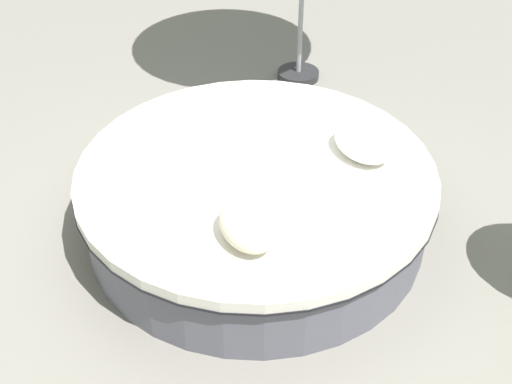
% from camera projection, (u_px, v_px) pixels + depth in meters
% --- Properties ---
extents(ground_plane, '(16.00, 16.00, 0.00)m').
position_uv_depth(ground_plane, '(256.00, 226.00, 5.04)').
color(ground_plane, gray).
extents(round_bed, '(2.64, 2.64, 0.57)m').
position_uv_depth(round_bed, '(256.00, 197.00, 4.85)').
color(round_bed, '#595966').
rests_on(round_bed, ground_plane).
extents(throw_pillow_0, '(0.49, 0.32, 0.21)m').
position_uv_depth(throw_pillow_0, '(247.00, 226.00, 4.02)').
color(throw_pillow_0, beige).
rests_on(throw_pillow_0, round_bed).
extents(throw_pillow_1, '(0.53, 0.38, 0.18)m').
position_uv_depth(throw_pillow_1, '(363.00, 143.00, 4.78)').
color(throw_pillow_1, white).
rests_on(throw_pillow_1, round_bed).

